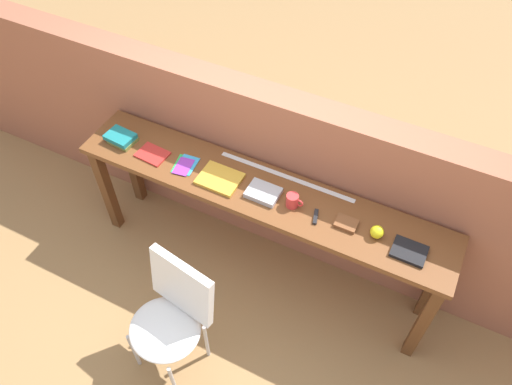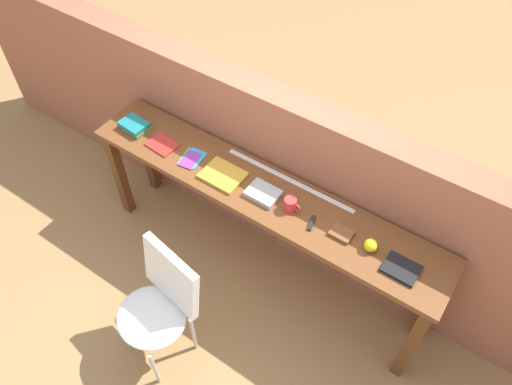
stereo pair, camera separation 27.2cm
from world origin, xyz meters
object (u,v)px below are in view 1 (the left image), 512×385
(book_stack_leftmost, at_px, (121,138))
(multitool_folded, at_px, (316,217))
(magazine_cycling, at_px, (152,154))
(pamphlet_pile_colourful, at_px, (185,165))
(book_open_centre, at_px, (220,179))
(chair_white_moulded, at_px, (171,315))
(book_repair_rightmost, at_px, (409,251))
(leather_journal_brown, at_px, (346,223))
(sports_ball_small, at_px, (377,232))
(mug, at_px, (293,201))

(book_stack_leftmost, distance_m, multitool_folded, 1.43)
(magazine_cycling, bearing_deg, pamphlet_pile_colourful, 7.17)
(pamphlet_pile_colourful, distance_m, book_open_centre, 0.26)
(chair_white_moulded, distance_m, magazine_cycling, 1.06)
(chair_white_moulded, xyz_separation_m, pamphlet_pile_colourful, (-0.36, 0.80, 0.36))
(book_open_centre, xyz_separation_m, book_repair_rightmost, (1.22, -0.00, -0.00))
(magazine_cycling, distance_m, leather_journal_brown, 1.35)
(magazine_cycling, height_order, sports_ball_small, sports_ball_small)
(mug, height_order, multitool_folded, mug)
(multitool_folded, bearing_deg, mug, 171.68)
(mug, bearing_deg, chair_white_moulded, -116.39)
(leather_journal_brown, bearing_deg, book_open_centre, -178.65)
(chair_white_moulded, height_order, mug, mug)
(book_repair_rightmost, bearing_deg, sports_ball_small, 172.91)
(mug, distance_m, sports_ball_small, 0.52)
(mug, bearing_deg, multitool_folded, -8.32)
(pamphlet_pile_colourful, xyz_separation_m, sports_ball_small, (1.29, 0.02, 0.04))
(book_open_centre, bearing_deg, book_stack_leftmost, 179.64)
(chair_white_moulded, xyz_separation_m, book_repair_rightmost, (1.13, 0.79, 0.36))
(chair_white_moulded, height_order, pamphlet_pile_colourful, chair_white_moulded)
(pamphlet_pile_colourful, bearing_deg, book_open_centre, -1.46)
(book_stack_leftmost, relative_size, book_open_centre, 0.77)
(pamphlet_pile_colourful, bearing_deg, book_stack_leftmost, 179.59)
(mug, height_order, sports_ball_small, mug)
(book_stack_leftmost, distance_m, mug, 1.26)
(mug, bearing_deg, book_repair_rightmost, -1.42)
(leather_journal_brown, bearing_deg, magazine_cycling, -179.02)
(magazine_cycling, height_order, multitool_folded, multitool_folded)
(magazine_cycling, relative_size, mug, 1.83)
(book_stack_leftmost, bearing_deg, chair_white_moulded, -43.15)
(chair_white_moulded, xyz_separation_m, sports_ball_small, (0.93, 0.82, 0.39))
(book_open_centre, bearing_deg, book_repair_rightmost, 0.30)
(magazine_cycling, distance_m, book_open_centre, 0.51)
(chair_white_moulded, height_order, sports_ball_small, sports_ball_small)
(leather_journal_brown, bearing_deg, sports_ball_small, -0.11)
(chair_white_moulded, height_order, book_stack_leftmost, book_stack_leftmost)
(mug, bearing_deg, magazine_cycling, -178.79)
(magazine_cycling, xyz_separation_m, book_repair_rightmost, (1.73, 0.00, 0.00))
(book_open_centre, height_order, mug, mug)
(magazine_cycling, relative_size, book_repair_rightmost, 1.04)
(multitool_folded, bearing_deg, book_stack_leftmost, 179.27)
(book_stack_leftmost, height_order, multitool_folded, book_stack_leftmost)
(mug, xyz_separation_m, sports_ball_small, (0.52, 0.01, -0.01))
(book_stack_leftmost, bearing_deg, book_open_centre, -0.77)
(book_open_centre, relative_size, book_repair_rightmost, 1.36)
(book_stack_leftmost, bearing_deg, book_repair_rightmost, -0.36)
(chair_white_moulded, relative_size, sports_ball_small, 11.25)
(pamphlet_pile_colourful, height_order, multitool_folded, multitool_folded)
(mug, bearing_deg, leather_journal_brown, 1.29)
(book_open_centre, xyz_separation_m, leather_journal_brown, (0.84, 0.02, 0.00))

